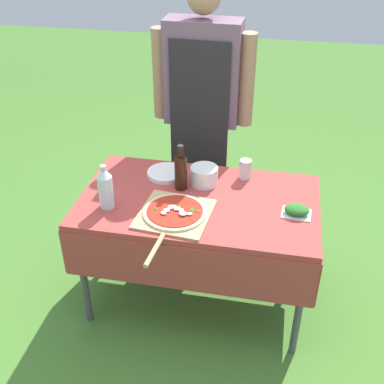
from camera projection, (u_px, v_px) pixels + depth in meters
name	position (u px, v px, depth m)	size (l,w,h in m)	color
ground_plane	(198.00, 295.00, 3.04)	(12.00, 12.00, 0.00)	#477A2D
prep_table	(199.00, 211.00, 2.69)	(1.32, 0.78, 0.73)	#A83D38
person_cook	(203.00, 98.00, 3.08)	(0.65, 0.22, 1.74)	#333D56
pizza_on_peel	(174.00, 214.00, 2.50)	(0.40, 0.62, 0.05)	tan
oil_bottle	(181.00, 172.00, 2.68)	(0.07, 0.07, 0.27)	black
water_bottle	(105.00, 188.00, 2.51)	(0.08, 0.08, 0.25)	silver
herb_container	(297.00, 210.00, 2.51)	(0.16, 0.13, 0.05)	silver
mixing_tub	(205.00, 176.00, 2.75)	(0.16, 0.16, 0.11)	silver
plate_stack	(166.00, 173.00, 2.85)	(0.23, 0.23, 0.02)	white
sauce_jar	(245.00, 170.00, 2.80)	(0.07, 0.07, 0.12)	silver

